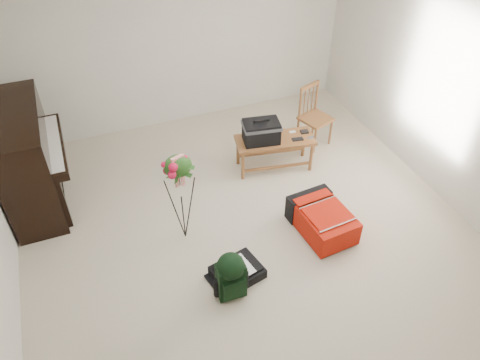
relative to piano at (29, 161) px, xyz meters
name	(u,v)px	position (x,y,z in m)	size (l,w,h in m)	color
floor	(252,239)	(2.19, -1.60, -0.60)	(5.00, 5.50, 0.01)	beige
ceiling	(257,27)	(2.19, -1.60, 1.90)	(5.00, 5.50, 0.01)	white
wall_back	(178,42)	(2.19, 1.15, 0.65)	(5.00, 0.04, 2.50)	beige
wall_right	(459,103)	(4.69, -1.60, 0.65)	(0.04, 5.50, 2.50)	beige
piano	(29,161)	(0.00, 0.00, 0.00)	(0.71, 1.50, 1.25)	black
bench	(266,135)	(2.84, -0.48, -0.04)	(1.08, 0.58, 0.79)	#925A2F
dining_chair	(315,116)	(3.74, -0.14, -0.17)	(0.49, 0.49, 0.89)	#925A2F
red_suitcase	(320,216)	(2.99, -1.71, -0.42)	(0.58, 0.81, 0.33)	red
black_duffel	(237,271)	(1.84, -2.02, -0.52)	(0.57, 0.49, 0.21)	black
green_backpack	(231,274)	(1.70, -2.21, -0.29)	(0.29, 0.27, 0.56)	black
flower_stand	(181,199)	(1.49, -1.27, -0.01)	(0.47, 0.47, 1.20)	black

